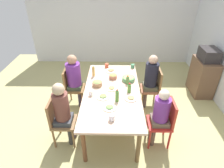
{
  "coord_description": "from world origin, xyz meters",
  "views": [
    {
      "loc": [
        2.98,
        0.04,
        2.77
      ],
      "look_at": [
        0.0,
        0.0,
        0.9
      ],
      "focal_mm": 30.38,
      "sensor_mm": 36.0,
      "label": 1
    }
  ],
  "objects_px": {
    "chair_3": "(164,120)",
    "plate_0": "(131,98)",
    "chair_1": "(59,119)",
    "bottle_2": "(117,96)",
    "chair_2": "(154,86)",
    "cup_3": "(91,93)",
    "cup_2": "(112,117)",
    "bottle_0": "(129,88)",
    "person_0": "(74,77)",
    "bowl_0": "(128,79)",
    "plate_4": "(110,107)",
    "bottle_3": "(93,71)",
    "microwave": "(209,54)",
    "plate_1": "(103,96)",
    "bowl_2": "(113,76)",
    "plate_3": "(111,70)",
    "cup_1": "(107,66)",
    "dining_table": "(112,94)",
    "bowl_1": "(97,83)",
    "side_cabinet": "(202,77)",
    "person_3": "(160,113)",
    "cup_0": "(133,66)",
    "person_2": "(150,78)",
    "chair_0": "(71,86)",
    "plate_2": "(112,88)",
    "person_1": "(63,110)"
  },
  "relations": [
    {
      "from": "person_3",
      "to": "person_2",
      "type": "bearing_deg",
      "value": 179.86
    },
    {
      "from": "cup_3",
      "to": "bottle_3",
      "type": "height_order",
      "value": "bottle_3"
    },
    {
      "from": "bowl_0",
      "to": "bottle_2",
      "type": "xyz_separation_m",
      "value": [
        0.71,
        -0.24,
        0.07
      ]
    },
    {
      "from": "cup_3",
      "to": "bottle_2",
      "type": "relative_size",
      "value": 0.44
    },
    {
      "from": "plate_0",
      "to": "cup_1",
      "type": "relative_size",
      "value": 1.96
    },
    {
      "from": "plate_0",
      "to": "bottle_0",
      "type": "bearing_deg",
      "value": -174.29
    },
    {
      "from": "microwave",
      "to": "cup_3",
      "type": "bearing_deg",
      "value": -64.38
    },
    {
      "from": "cup_0",
      "to": "cup_1",
      "type": "relative_size",
      "value": 1.03
    },
    {
      "from": "chair_0",
      "to": "cup_1",
      "type": "xyz_separation_m",
      "value": [
        -0.42,
        0.77,
        0.29
      ]
    },
    {
      "from": "plate_3",
      "to": "plate_0",
      "type": "bearing_deg",
      "value": 19.82
    },
    {
      "from": "chair_0",
      "to": "bowl_0",
      "type": "relative_size",
      "value": 3.5
    },
    {
      "from": "chair_1",
      "to": "bottle_2",
      "type": "distance_m",
      "value": 1.09
    },
    {
      "from": "chair_3",
      "to": "plate_3",
      "type": "relative_size",
      "value": 3.54
    },
    {
      "from": "plate_3",
      "to": "bowl_0",
      "type": "height_order",
      "value": "bowl_0"
    },
    {
      "from": "chair_1",
      "to": "bottle_0",
      "type": "relative_size",
      "value": 4.55
    },
    {
      "from": "plate_3",
      "to": "cup_1",
      "type": "distance_m",
      "value": 0.2
    },
    {
      "from": "plate_1",
      "to": "cup_1",
      "type": "relative_size",
      "value": 2.03
    },
    {
      "from": "person_0",
      "to": "microwave",
      "type": "distance_m",
      "value": 3.09
    },
    {
      "from": "cup_2",
      "to": "microwave",
      "type": "height_order",
      "value": "microwave"
    },
    {
      "from": "bottle_0",
      "to": "plate_4",
      "type": "bearing_deg",
      "value": -36.94
    },
    {
      "from": "person_0",
      "to": "plate_2",
      "type": "height_order",
      "value": "person_0"
    },
    {
      "from": "dining_table",
      "to": "microwave",
      "type": "xyz_separation_m",
      "value": [
        -1.09,
        2.21,
        0.36
      ]
    },
    {
      "from": "plate_0",
      "to": "bottle_0",
      "type": "height_order",
      "value": "bottle_0"
    },
    {
      "from": "plate_1",
      "to": "bottle_0",
      "type": "relative_size",
      "value": 1.22
    },
    {
      "from": "plate_2",
      "to": "bowl_2",
      "type": "xyz_separation_m",
      "value": [
        -0.39,
        0.02,
        0.03
      ]
    },
    {
      "from": "person_0",
      "to": "person_1",
      "type": "relative_size",
      "value": 1.01
    },
    {
      "from": "plate_4",
      "to": "microwave",
      "type": "height_order",
      "value": "microwave"
    },
    {
      "from": "person_1",
      "to": "person_3",
      "type": "height_order",
      "value": "person_1"
    },
    {
      "from": "chair_3",
      "to": "bottle_2",
      "type": "xyz_separation_m",
      "value": [
        -0.22,
        -0.82,
        0.35
      ]
    },
    {
      "from": "bowl_1",
      "to": "chair_3",
      "type": "bearing_deg",
      "value": 59.17
    },
    {
      "from": "person_0",
      "to": "chair_0",
      "type": "bearing_deg",
      "value": -90.0
    },
    {
      "from": "chair_2",
      "to": "cup_3",
      "type": "xyz_separation_m",
      "value": [
        0.7,
        -1.29,
        0.29
      ]
    },
    {
      "from": "side_cabinet",
      "to": "bottle_2",
      "type": "bearing_deg",
      "value": -56.29
    },
    {
      "from": "bowl_1",
      "to": "cup_0",
      "type": "height_order",
      "value": "bowl_1"
    },
    {
      "from": "plate_2",
      "to": "bottle_2",
      "type": "height_order",
      "value": "bottle_2"
    },
    {
      "from": "chair_1",
      "to": "person_1",
      "type": "relative_size",
      "value": 0.73
    },
    {
      "from": "chair_3",
      "to": "cup_0",
      "type": "bearing_deg",
      "value": -163.49
    },
    {
      "from": "chair_0",
      "to": "person_1",
      "type": "height_order",
      "value": "person_1"
    },
    {
      "from": "dining_table",
      "to": "bowl_2",
      "type": "height_order",
      "value": "bowl_2"
    },
    {
      "from": "person_0",
      "to": "bowl_0",
      "type": "height_order",
      "value": "person_0"
    },
    {
      "from": "dining_table",
      "to": "chair_1",
      "type": "distance_m",
      "value": 1.07
    },
    {
      "from": "dining_table",
      "to": "side_cabinet",
      "type": "bearing_deg",
      "value": 116.23
    },
    {
      "from": "person_2",
      "to": "cup_3",
      "type": "relative_size",
      "value": 11.56
    },
    {
      "from": "person_3",
      "to": "bottle_3",
      "type": "distance_m",
      "value": 1.66
    },
    {
      "from": "chair_3",
      "to": "plate_0",
      "type": "relative_size",
      "value": 3.85
    },
    {
      "from": "person_1",
      "to": "chair_3",
      "type": "bearing_deg",
      "value": 90.0
    },
    {
      "from": "plate_1",
      "to": "bowl_2",
      "type": "distance_m",
      "value": 0.69
    },
    {
      "from": "plate_0",
      "to": "bottle_3",
      "type": "distance_m",
      "value": 1.11
    },
    {
      "from": "person_3",
      "to": "bottle_3",
      "type": "bearing_deg",
      "value": -132.34
    },
    {
      "from": "cup_3",
      "to": "cup_2",
      "type": "bearing_deg",
      "value": 31.32
    }
  ]
}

